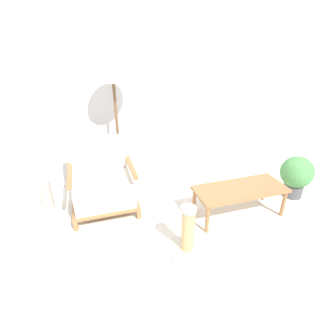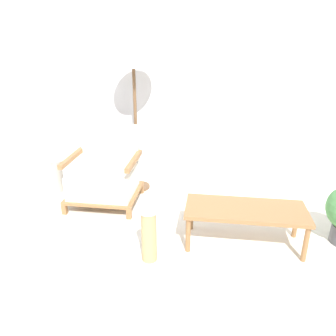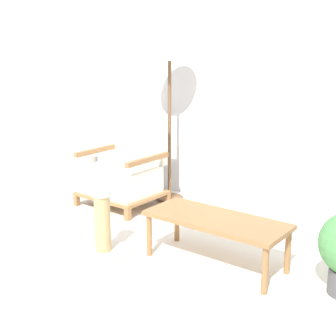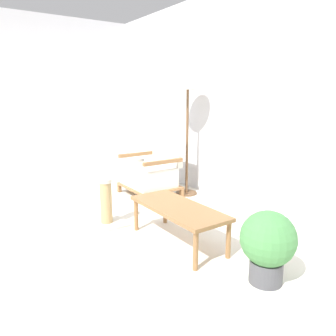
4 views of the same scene
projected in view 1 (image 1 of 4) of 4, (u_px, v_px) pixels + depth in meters
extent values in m
plane|color=silver|center=(213.00, 286.00, 2.25)|extent=(14.00, 14.00, 0.00)
cube|color=silver|center=(147.00, 85.00, 3.53)|extent=(8.00, 0.06, 2.70)
cube|color=olive|center=(76.00, 226.00, 2.89)|extent=(0.05, 0.05, 0.11)
cube|color=olive|center=(139.00, 214.00, 3.08)|extent=(0.05, 0.05, 0.11)
cube|color=olive|center=(76.00, 197.00, 3.42)|extent=(0.05, 0.05, 0.11)
cube|color=olive|center=(130.00, 188.00, 3.61)|extent=(0.05, 0.05, 0.11)
cube|color=olive|center=(105.00, 200.00, 3.22)|extent=(0.76, 0.66, 0.03)
cube|color=silver|center=(104.00, 191.00, 3.14)|extent=(0.68, 0.56, 0.27)
cube|color=silver|center=(98.00, 154.00, 3.25)|extent=(0.68, 0.08, 0.43)
cube|color=olive|center=(70.00, 175.00, 2.94)|extent=(0.05, 0.60, 0.05)
cube|color=olive|center=(131.00, 167.00, 3.13)|extent=(0.05, 0.60, 0.05)
cylinder|color=brown|center=(123.00, 187.00, 3.73)|extent=(0.30, 0.30, 0.03)
cylinder|color=brown|center=(118.00, 139.00, 3.40)|extent=(0.04, 0.04, 1.44)
cone|color=#B2AD9E|center=(112.00, 69.00, 3.03)|extent=(0.46, 0.46, 0.25)
cube|color=olive|center=(240.00, 189.00, 3.02)|extent=(1.06, 0.45, 0.04)
cylinder|color=olive|center=(207.00, 219.00, 2.81)|extent=(0.04, 0.04, 0.34)
cylinder|color=olive|center=(283.00, 204.00, 3.08)|extent=(0.04, 0.04, 0.34)
cylinder|color=olive|center=(194.00, 201.00, 3.12)|extent=(0.04, 0.04, 0.34)
cylinder|color=olive|center=(264.00, 188.00, 3.39)|extent=(0.04, 0.04, 0.34)
cylinder|color=#9E998E|center=(47.00, 195.00, 3.20)|extent=(0.14, 0.14, 0.39)
cylinder|color=#4C4C51|center=(293.00, 190.00, 3.52)|extent=(0.25, 0.25, 0.18)
sphere|color=#4C8E4C|center=(297.00, 172.00, 3.40)|extent=(0.42, 0.42, 0.42)
cube|color=beige|center=(187.00, 249.00, 2.63)|extent=(0.38, 0.38, 0.03)
cylinder|color=tan|center=(188.00, 230.00, 2.52)|extent=(0.13, 0.13, 0.45)
cylinder|color=beige|center=(189.00, 209.00, 2.41)|extent=(0.15, 0.15, 0.04)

